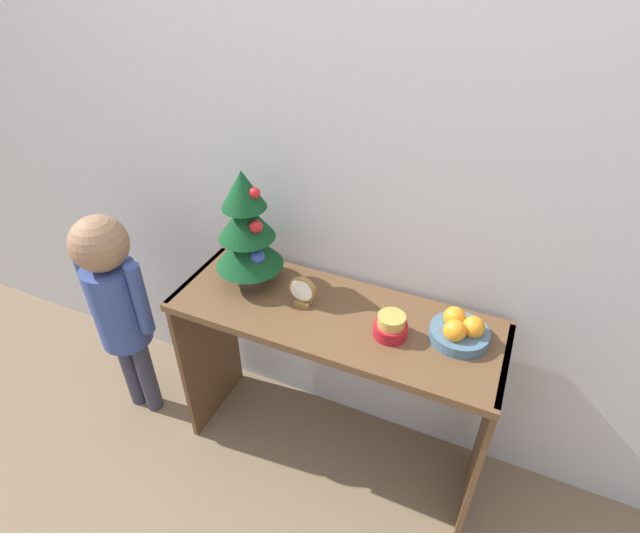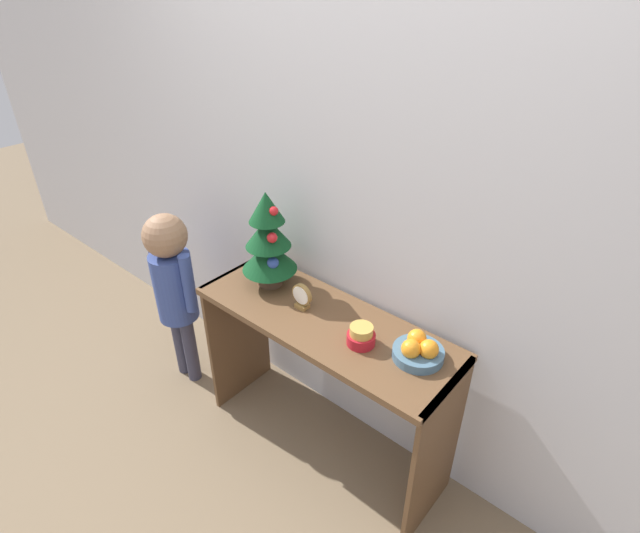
{
  "view_description": "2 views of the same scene",
  "coord_description": "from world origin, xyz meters",
  "px_view_note": "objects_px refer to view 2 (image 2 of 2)",
  "views": [
    {
      "loc": [
        0.49,
        -1.02,
        1.92
      ],
      "look_at": [
        -0.06,
        0.21,
        0.96
      ],
      "focal_mm": 28.0,
      "sensor_mm": 36.0,
      "label": 1
    },
    {
      "loc": [
        1.06,
        -1.05,
        2.06
      ],
      "look_at": [
        -0.05,
        0.24,
        1.0
      ],
      "focal_mm": 28.0,
      "sensor_mm": 36.0,
      "label": 2
    }
  ],
  "objects_px": {
    "mini_tree": "(268,240)",
    "fruit_bowl": "(418,350)",
    "child_figure": "(173,279)",
    "singing_bowl": "(361,336)",
    "desk_clock": "(302,297)"
  },
  "relations": [
    {
      "from": "mini_tree",
      "to": "desk_clock",
      "type": "bearing_deg",
      "value": -10.84
    },
    {
      "from": "child_figure",
      "to": "mini_tree",
      "type": "bearing_deg",
      "value": 18.21
    },
    {
      "from": "fruit_bowl",
      "to": "singing_bowl",
      "type": "xyz_separation_m",
      "value": [
        -0.21,
        -0.07,
        -0.0
      ]
    },
    {
      "from": "child_figure",
      "to": "fruit_bowl",
      "type": "bearing_deg",
      "value": 7.91
    },
    {
      "from": "desk_clock",
      "to": "singing_bowl",
      "type": "bearing_deg",
      "value": -4.02
    },
    {
      "from": "singing_bowl",
      "to": "desk_clock",
      "type": "xyz_separation_m",
      "value": [
        -0.33,
        0.02,
        0.02
      ]
    },
    {
      "from": "singing_bowl",
      "to": "mini_tree",
      "type": "bearing_deg",
      "value": 173.12
    },
    {
      "from": "mini_tree",
      "to": "fruit_bowl",
      "type": "bearing_deg",
      "value": 0.4
    },
    {
      "from": "mini_tree",
      "to": "child_figure",
      "type": "relative_size",
      "value": 0.45
    },
    {
      "from": "mini_tree",
      "to": "fruit_bowl",
      "type": "height_order",
      "value": "mini_tree"
    },
    {
      "from": "fruit_bowl",
      "to": "child_figure",
      "type": "distance_m",
      "value": 1.34
    },
    {
      "from": "fruit_bowl",
      "to": "mini_tree",
      "type": "bearing_deg",
      "value": -179.6
    },
    {
      "from": "child_figure",
      "to": "desk_clock",
      "type": "bearing_deg",
      "value": 9.69
    },
    {
      "from": "fruit_bowl",
      "to": "child_figure",
      "type": "bearing_deg",
      "value": -172.09
    },
    {
      "from": "mini_tree",
      "to": "singing_bowl",
      "type": "xyz_separation_m",
      "value": [
        0.57,
        -0.07,
        -0.19
      ]
    }
  ]
}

